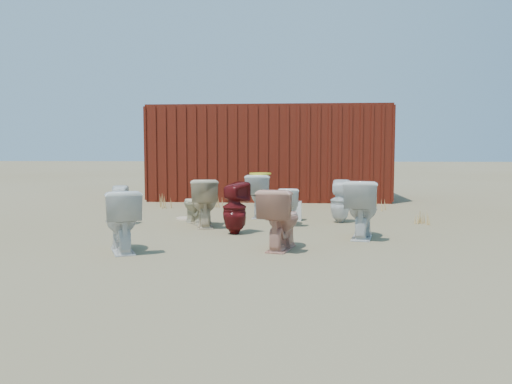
# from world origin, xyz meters

# --- Properties ---
(ground) EXTENTS (100.00, 100.00, 0.00)m
(ground) POSITION_xyz_m (0.00, 0.00, 0.00)
(ground) COLOR brown
(ground) RESTS_ON ground
(shipping_container) EXTENTS (6.00, 2.40, 2.40)m
(shipping_container) POSITION_xyz_m (0.00, 5.20, 1.20)
(shipping_container) COLOR #45180B
(shipping_container) RESTS_ON ground
(toilet_front_a) EXTENTS (0.73, 0.88, 0.78)m
(toilet_front_a) POSITION_xyz_m (-1.49, -2.00, 0.39)
(toilet_front_a) COLOR silver
(toilet_front_a) RESTS_ON ground
(toilet_front_pink) EXTENTS (0.62, 0.86, 0.79)m
(toilet_front_pink) POSITION_xyz_m (0.50, -1.69, 0.39)
(toilet_front_pink) COLOR tan
(toilet_front_pink) RESTS_ON ground
(toilet_front_c) EXTENTS (0.36, 0.63, 0.64)m
(toilet_front_c) POSITION_xyz_m (0.57, 0.46, 0.32)
(toilet_front_c) COLOR white
(toilet_front_c) RESTS_ON ground
(toilet_front_maroon) EXTENTS (0.50, 0.51, 0.80)m
(toilet_front_maroon) POSITION_xyz_m (-0.24, -0.56, 0.40)
(toilet_front_maroon) COLOR #5F1012
(toilet_front_maroon) RESTS_ON ground
(toilet_front_e) EXTENTS (0.63, 0.91, 0.85)m
(toilet_front_e) POSITION_xyz_m (1.65, -0.75, 0.42)
(toilet_front_e) COLOR silver
(toilet_front_e) RESTS_ON ground
(toilet_back_a) EXTENTS (0.36, 0.37, 0.67)m
(toilet_back_a) POSITION_xyz_m (-2.31, 0.21, 0.34)
(toilet_back_a) COLOR white
(toilet_back_a) RESTS_ON ground
(toilet_back_beige_left) EXTENTS (0.74, 0.80, 0.71)m
(toilet_back_beige_left) POSITION_xyz_m (-1.03, 0.46, 0.36)
(toilet_back_beige_left) COLOR #C6B891
(toilet_back_beige_left) RESTS_ON ground
(toilet_back_beige_right) EXTENTS (0.60, 0.86, 0.81)m
(toilet_back_beige_right) POSITION_xyz_m (-0.83, 0.13, 0.40)
(toilet_back_beige_right) COLOR beige
(toilet_back_beige_right) RESTS_ON ground
(toilet_back_yellowlid) EXTENTS (0.54, 0.85, 0.82)m
(toilet_back_yellowlid) POSITION_xyz_m (0.02, 1.40, 0.41)
(toilet_back_yellowlid) COLOR white
(toilet_back_yellowlid) RESTS_ON ground
(toilet_back_e) EXTENTS (0.41, 0.42, 0.76)m
(toilet_back_e) POSITION_xyz_m (1.48, 0.80, 0.38)
(toilet_back_e) COLOR white
(toilet_back_e) RESTS_ON ground
(yellow_lid) EXTENTS (0.42, 0.52, 0.02)m
(yellow_lid) POSITION_xyz_m (0.02, 1.40, 0.84)
(yellow_lid) COLOR yellow
(yellow_lid) RESTS_ON toilet_back_yellowlid
(loose_tank) EXTENTS (0.52, 0.24, 0.35)m
(loose_tank) POSITION_xyz_m (0.55, 1.03, 0.17)
(loose_tank) COLOR white
(loose_tank) RESTS_ON ground
(loose_lid_near) EXTENTS (0.52, 0.59, 0.02)m
(loose_lid_near) POSITION_xyz_m (0.57, 1.10, 0.01)
(loose_lid_near) COLOR beige
(loose_lid_near) RESTS_ON ground
(loose_lid_far) EXTENTS (0.55, 0.59, 0.02)m
(loose_lid_far) POSITION_xyz_m (-1.34, 1.02, 0.01)
(loose_lid_far) COLOR beige
(loose_lid_far) RESTS_ON ground
(weed_clump_a) EXTENTS (0.36, 0.36, 0.33)m
(weed_clump_a) POSITION_xyz_m (-2.21, 2.77, 0.16)
(weed_clump_a) COLOR #B58C48
(weed_clump_a) RESTS_ON ground
(weed_clump_b) EXTENTS (0.32, 0.32, 0.31)m
(weed_clump_b) POSITION_xyz_m (0.20, 2.78, 0.15)
(weed_clump_b) COLOR #B58C48
(weed_clump_b) RESTS_ON ground
(weed_clump_c) EXTENTS (0.36, 0.36, 0.32)m
(weed_clump_c) POSITION_xyz_m (2.48, 2.55, 0.16)
(weed_clump_c) COLOR #B58C48
(weed_clump_c) RESTS_ON ground
(weed_clump_d) EXTENTS (0.30, 0.30, 0.24)m
(weed_clump_d) POSITION_xyz_m (-1.11, 3.01, 0.12)
(weed_clump_d) COLOR #B58C48
(weed_clump_d) RESTS_ON ground
(weed_clump_e) EXTENTS (0.34, 0.34, 0.30)m
(weed_clump_e) POSITION_xyz_m (1.75, 3.29, 0.15)
(weed_clump_e) COLOR #B58C48
(weed_clump_e) RESTS_ON ground
(weed_clump_f) EXTENTS (0.28, 0.28, 0.23)m
(weed_clump_f) POSITION_xyz_m (2.84, 0.72, 0.11)
(weed_clump_f) COLOR #B58C48
(weed_clump_f) RESTS_ON ground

